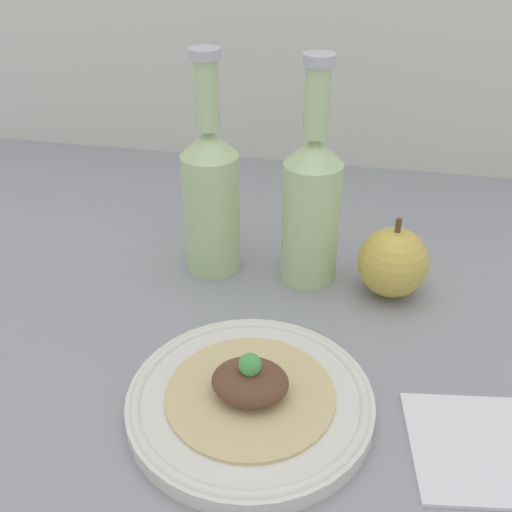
{
  "coord_description": "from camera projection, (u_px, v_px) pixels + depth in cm",
  "views": [
    {
      "loc": [
        4.58,
        -51.37,
        44.2
      ],
      "look_at": [
        -6.21,
        2.21,
        10.02
      ],
      "focal_mm": 42.0,
      "sensor_mm": 36.0,
      "label": 1
    }
  ],
  "objects": [
    {
      "name": "cider_bottle_right",
      "position": [
        311.0,
        203.0,
        0.74
      ],
      "size": [
        7.3,
        7.3,
        28.64
      ],
      "color": "#B7D18E",
      "rests_on": "ground_plane"
    },
    {
      "name": "ground_plane",
      "position": [
        306.0,
        361.0,
        0.68
      ],
      "size": [
        180.0,
        110.0,
        4.0
      ],
      "primitive_type": "cube",
      "color": "gray"
    },
    {
      "name": "plated_food",
      "position": [
        250.0,
        386.0,
        0.58
      ],
      "size": [
        16.6,
        16.6,
        5.15
      ],
      "color": "#D6BC7F",
      "rests_on": "plate"
    },
    {
      "name": "apple",
      "position": [
        393.0,
        262.0,
        0.74
      ],
      "size": [
        8.79,
        8.79,
        10.47
      ],
      "color": "gold",
      "rests_on": "ground_plane"
    },
    {
      "name": "plate",
      "position": [
        250.0,
        400.0,
        0.59
      ],
      "size": [
        24.25,
        24.25,
        2.11
      ],
      "color": "silver",
      "rests_on": "ground_plane"
    },
    {
      "name": "napkin",
      "position": [
        495.0,
        447.0,
        0.55
      ],
      "size": [
        16.94,
        14.8,
        0.8
      ],
      "color": "white",
      "rests_on": "ground_plane"
    },
    {
      "name": "cider_bottle_left",
      "position": [
        211.0,
        194.0,
        0.76
      ],
      "size": [
        7.3,
        7.3,
        28.64
      ],
      "color": "#B7D18E",
      "rests_on": "ground_plane"
    }
  ]
}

